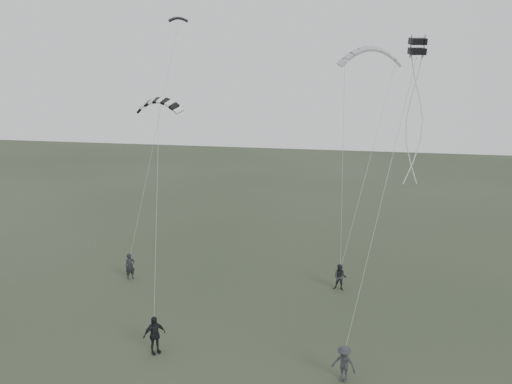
% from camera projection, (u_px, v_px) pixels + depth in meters
% --- Properties ---
extents(ground, '(140.00, 140.00, 0.00)m').
position_uv_depth(ground, '(201.00, 331.00, 26.17)').
color(ground, '#2C3723').
rests_on(ground, ground).
extents(flyer_left, '(0.76, 0.74, 1.75)m').
position_uv_depth(flyer_left, '(130.00, 266.00, 32.81)').
color(flyer_left, black).
rests_on(flyer_left, ground).
extents(flyer_right, '(0.88, 0.73, 1.67)m').
position_uv_depth(flyer_right, '(340.00, 277.00, 31.12)').
color(flyer_right, '#242428').
rests_on(flyer_right, ground).
extents(flyer_center, '(1.10, 1.12, 1.90)m').
position_uv_depth(flyer_center, '(154.00, 335.00, 23.90)').
color(flyer_center, black).
rests_on(flyer_center, ground).
extents(flyer_far, '(1.22, 0.90, 1.69)m').
position_uv_depth(flyer_far, '(344.00, 364.00, 21.67)').
color(flyer_far, '#2D2D33').
rests_on(flyer_far, ground).
extents(kite_dark_small, '(1.41, 1.03, 0.57)m').
position_uv_depth(kite_dark_small, '(178.00, 18.00, 33.93)').
color(kite_dark_small, black).
rests_on(kite_dark_small, flyer_left).
extents(kite_pale_large, '(4.41, 2.23, 1.91)m').
position_uv_depth(kite_pale_large, '(371.00, 49.00, 33.27)').
color(kite_pale_large, '#A8AAAD').
rests_on(kite_pale_large, flyer_right).
extents(kite_striped, '(2.90, 1.27, 1.30)m').
position_uv_depth(kite_striped, '(159.00, 100.00, 29.46)').
color(kite_striped, black).
rests_on(kite_striped, flyer_center).
extents(kite_box, '(0.86, 0.93, 0.82)m').
position_uv_depth(kite_box, '(417.00, 46.00, 23.13)').
color(kite_box, black).
rests_on(kite_box, flyer_far).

